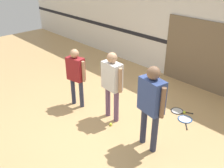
# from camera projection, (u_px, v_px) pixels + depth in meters

# --- Properties ---
(ground_plane) EXTENTS (16.00, 16.00, 0.00)m
(ground_plane) POSITION_uv_depth(u_px,v_px,m) (104.00, 116.00, 5.74)
(ground_plane) COLOR tan
(wall_back) EXTENTS (16.00, 0.07, 3.20)m
(wall_back) POSITION_uv_depth(u_px,v_px,m) (183.00, 25.00, 6.79)
(wall_back) COLOR silver
(wall_back) RESTS_ON ground_plane
(wall_panel) EXTENTS (2.53, 0.05, 1.85)m
(wall_panel) POSITION_uv_depth(u_px,v_px,m) (207.00, 57.00, 6.51)
(wall_panel) COLOR #756047
(wall_panel) RESTS_ON ground_plane
(person_instructor) EXTENTS (0.59, 0.26, 1.57)m
(person_instructor) POSITION_uv_depth(u_px,v_px,m) (112.00, 79.00, 5.23)
(person_instructor) COLOR #6B4C70
(person_instructor) RESTS_ON ground_plane
(person_student_left) EXTENTS (0.54, 0.30, 1.44)m
(person_student_left) POSITION_uv_depth(u_px,v_px,m) (76.00, 72.00, 5.77)
(person_student_left) COLOR #2D334C
(person_student_left) RESTS_ON ground_plane
(person_student_right) EXTENTS (0.63, 0.33, 1.67)m
(person_student_right) POSITION_uv_depth(u_px,v_px,m) (151.00, 100.00, 4.36)
(person_student_right) COLOR #2D334C
(person_student_right) RESTS_ON ground_plane
(racket_spare_on_floor) EXTENTS (0.53, 0.40, 0.03)m
(racket_spare_on_floor) POSITION_uv_depth(u_px,v_px,m) (178.00, 111.00, 5.90)
(racket_spare_on_floor) COLOR #28282D
(racket_spare_on_floor) RESTS_ON ground_plane
(racket_second_spare) EXTENTS (0.48, 0.54, 0.03)m
(racket_second_spare) POSITION_uv_depth(u_px,v_px,m) (185.00, 120.00, 5.59)
(racket_second_spare) COLOR blue
(racket_second_spare) RESTS_ON ground_plane
(tennis_ball_near_instructor) EXTENTS (0.07, 0.07, 0.07)m
(tennis_ball_near_instructor) POSITION_uv_depth(u_px,v_px,m) (111.00, 124.00, 5.40)
(tennis_ball_near_instructor) COLOR #CCE038
(tennis_ball_near_instructor) RESTS_ON ground_plane
(tennis_ball_by_spare_racket) EXTENTS (0.07, 0.07, 0.07)m
(tennis_ball_by_spare_racket) POSITION_uv_depth(u_px,v_px,m) (184.00, 112.00, 5.81)
(tennis_ball_by_spare_racket) COLOR #CCE038
(tennis_ball_by_spare_racket) RESTS_ON ground_plane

